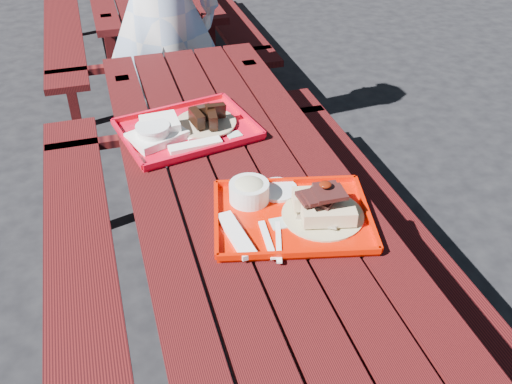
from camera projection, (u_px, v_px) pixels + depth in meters
The scene contains 6 objects.
ground at pixel (246, 333), 2.34m from camera, with size 60.00×60.00×0.00m, color black.
picnic_table_near at pixel (244, 228), 2.02m from camera, with size 1.41×2.40×0.75m.
near_tray at pixel (291, 206), 1.74m from camera, with size 0.54×0.46×0.15m.
far_tray at pixel (186, 129), 2.15m from camera, with size 0.55×0.46×0.08m.
white_cloth at pixel (158, 134), 2.11m from camera, with size 0.24×0.21×0.08m.
person at pixel (160, 9), 2.95m from camera, with size 0.64×0.42×1.76m, color #A6BFE7.
Camera 1 is at (-0.41, -1.50, 1.85)m, focal length 40.00 mm.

